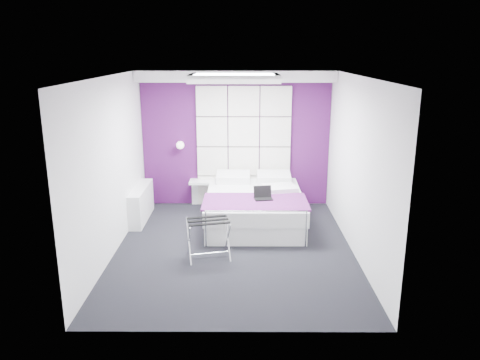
# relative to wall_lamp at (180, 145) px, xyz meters

# --- Properties ---
(floor) EXTENTS (4.40, 4.40, 0.00)m
(floor) POSITION_rel_wall_lamp_xyz_m (1.05, -2.06, -1.22)
(floor) COLOR black
(floor) RESTS_ON ground
(ceiling) EXTENTS (4.40, 4.40, 0.00)m
(ceiling) POSITION_rel_wall_lamp_xyz_m (1.05, -2.06, 1.38)
(ceiling) COLOR white
(ceiling) RESTS_ON wall_back
(wall_back) EXTENTS (3.60, 0.00, 3.60)m
(wall_back) POSITION_rel_wall_lamp_xyz_m (1.05, 0.14, 0.08)
(wall_back) COLOR white
(wall_back) RESTS_ON floor
(wall_left) EXTENTS (0.00, 4.40, 4.40)m
(wall_left) POSITION_rel_wall_lamp_xyz_m (-0.75, -2.06, 0.08)
(wall_left) COLOR white
(wall_left) RESTS_ON floor
(wall_right) EXTENTS (0.00, 4.40, 4.40)m
(wall_right) POSITION_rel_wall_lamp_xyz_m (2.85, -2.06, 0.08)
(wall_right) COLOR white
(wall_right) RESTS_ON floor
(accent_wall) EXTENTS (3.58, 0.02, 2.58)m
(accent_wall) POSITION_rel_wall_lamp_xyz_m (1.05, 0.13, 0.08)
(accent_wall) COLOR #46114A
(accent_wall) RESTS_ON wall_back
(soffit) EXTENTS (3.58, 0.50, 0.20)m
(soffit) POSITION_rel_wall_lamp_xyz_m (1.05, -0.11, 1.28)
(soffit) COLOR white
(soffit) RESTS_ON wall_back
(headboard) EXTENTS (1.80, 0.08, 2.30)m
(headboard) POSITION_rel_wall_lamp_xyz_m (1.20, 0.08, -0.05)
(headboard) COLOR silver
(headboard) RESTS_ON wall_back
(skylight) EXTENTS (1.36, 0.86, 0.12)m
(skylight) POSITION_rel_wall_lamp_xyz_m (1.05, -1.46, 1.33)
(skylight) COLOR white
(skylight) RESTS_ON ceiling
(wall_lamp) EXTENTS (0.15, 0.15, 0.15)m
(wall_lamp) POSITION_rel_wall_lamp_xyz_m (0.00, 0.00, 0.00)
(wall_lamp) COLOR white
(wall_lamp) RESTS_ON wall_back
(radiator) EXTENTS (0.22, 1.20, 0.60)m
(radiator) POSITION_rel_wall_lamp_xyz_m (-0.64, -0.76, -0.92)
(radiator) COLOR white
(radiator) RESTS_ON floor
(bed) EXTENTS (1.70, 2.06, 0.72)m
(bed) POSITION_rel_wall_lamp_xyz_m (1.38, -0.95, -0.91)
(bed) COLOR white
(bed) RESTS_ON floor
(nightstand) EXTENTS (0.41, 0.32, 0.05)m
(nightstand) POSITION_rel_wall_lamp_xyz_m (0.36, -0.04, -0.72)
(nightstand) COLOR white
(nightstand) RESTS_ON wall_back
(luggage_rack) EXTENTS (0.59, 0.44, 0.58)m
(luggage_rack) POSITION_rel_wall_lamp_xyz_m (0.68, -2.37, -0.93)
(luggage_rack) COLOR silver
(luggage_rack) RESTS_ON floor
(laptop) EXTENTS (0.29, 0.21, 0.21)m
(laptop) POSITION_rel_wall_lamp_xyz_m (1.52, -1.34, -0.59)
(laptop) COLOR black
(laptop) RESTS_ON bed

